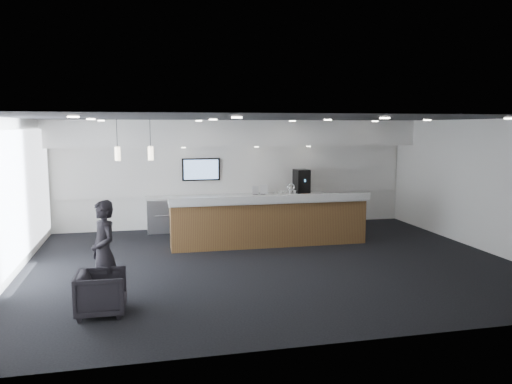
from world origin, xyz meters
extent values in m
plane|color=black|center=(0.00, 0.00, 0.00)|extent=(10.00, 10.00, 0.00)
cube|color=black|center=(0.00, 0.00, 3.00)|extent=(10.00, 8.00, 0.02)
cube|color=white|center=(0.00, 4.00, 1.50)|extent=(10.00, 0.02, 3.00)
cube|color=white|center=(-5.00, 0.00, 1.50)|extent=(0.02, 8.00, 3.00)
cube|color=white|center=(5.00, 0.00, 1.50)|extent=(0.02, 8.00, 3.00)
cube|color=white|center=(0.00, 3.55, 2.65)|extent=(10.00, 0.90, 0.70)
cube|color=white|center=(0.00, 3.97, 1.60)|extent=(9.80, 0.06, 1.40)
cube|color=silver|center=(-4.96, 0.00, 1.50)|extent=(0.04, 7.36, 2.55)
cube|color=gray|center=(0.00, 3.64, 0.45)|extent=(5.00, 0.60, 0.90)
cube|color=silver|center=(0.00, 3.64, 0.93)|extent=(5.06, 0.66, 0.05)
cylinder|color=white|center=(-2.00, 3.32, 0.50)|extent=(0.60, 0.02, 0.02)
cylinder|color=white|center=(-1.00, 3.32, 0.50)|extent=(0.60, 0.02, 0.02)
cylinder|color=white|center=(0.00, 3.32, 0.50)|extent=(0.60, 0.02, 0.02)
cylinder|color=white|center=(1.00, 3.32, 0.50)|extent=(0.60, 0.02, 0.02)
cylinder|color=white|center=(2.00, 3.32, 0.50)|extent=(0.60, 0.02, 0.02)
cube|color=black|center=(-1.00, 3.91, 1.65)|extent=(1.05, 0.07, 0.62)
cube|color=blue|center=(-1.00, 3.87, 1.65)|extent=(0.95, 0.01, 0.54)
cylinder|color=#FFEAC6|center=(-2.40, 0.80, 2.25)|extent=(0.12, 0.12, 0.30)
cylinder|color=#FFEAC6|center=(-3.10, 0.80, 2.25)|extent=(0.12, 0.12, 0.30)
cube|color=brown|center=(0.34, 1.51, 0.53)|extent=(4.69, 0.71, 1.05)
cube|color=silver|center=(0.34, 1.51, 1.08)|extent=(4.77, 0.79, 0.06)
cube|color=silver|center=(0.34, 1.15, 1.17)|extent=(4.76, 0.18, 0.18)
cylinder|color=white|center=(0.88, 1.61, 1.25)|extent=(0.04, 0.04, 0.28)
torus|color=white|center=(0.88, 1.55, 1.39)|extent=(0.19, 0.03, 0.19)
cube|color=black|center=(1.83, 3.63, 1.28)|extent=(0.42, 0.47, 0.67)
cube|color=white|center=(1.83, 3.40, 0.96)|extent=(0.24, 0.12, 0.02)
cube|color=silver|center=(0.47, 3.55, 1.07)|extent=(0.17, 0.03, 0.24)
cube|color=silver|center=(0.71, 3.56, 1.09)|extent=(0.20, 0.07, 0.27)
imported|color=black|center=(-3.25, -2.24, 0.34)|extent=(0.75, 0.73, 0.67)
imported|color=black|center=(-3.23, -1.71, 0.84)|extent=(0.62, 0.72, 1.67)
imported|color=white|center=(1.61, 3.56, 0.99)|extent=(0.09, 0.09, 0.09)
imported|color=white|center=(1.47, 3.56, 0.99)|extent=(0.13, 0.13, 0.09)
imported|color=white|center=(1.33, 3.56, 0.99)|extent=(0.11, 0.11, 0.09)
imported|color=white|center=(1.19, 3.56, 0.99)|extent=(0.12, 0.12, 0.09)
imported|color=white|center=(1.05, 3.56, 0.99)|extent=(0.12, 0.12, 0.09)
camera|label=1|loc=(-2.59, -9.86, 2.84)|focal=35.00mm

